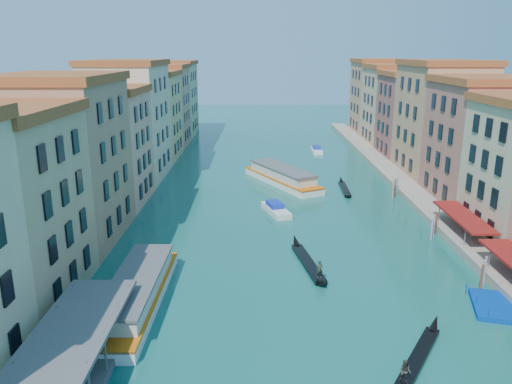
{
  "coord_description": "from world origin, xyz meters",
  "views": [
    {
      "loc": [
        -3.09,
        -18.62,
        22.41
      ],
      "look_at": [
        -3.11,
        41.65,
        5.36
      ],
      "focal_mm": 35.0,
      "sensor_mm": 36.0,
      "label": 1
    }
  ],
  "objects_px": {
    "vaporetto_stop": "(73,360)",
    "vaporetto_far": "(282,176)",
    "gondola_right": "(418,356)",
    "vaporetto_near": "(137,291)",
    "blue_dock": "(495,306)",
    "gondola_fore": "(308,262)"
  },
  "relations": [
    {
      "from": "vaporetto_stop",
      "to": "gondola_fore",
      "type": "distance_m",
      "value": 26.79
    },
    {
      "from": "vaporetto_stop",
      "to": "blue_dock",
      "type": "distance_m",
      "value": 35.91
    },
    {
      "from": "gondola_right",
      "to": "blue_dock",
      "type": "distance_m",
      "value": 12.45
    },
    {
      "from": "vaporetto_far",
      "to": "gondola_right",
      "type": "bearing_deg",
      "value": -109.73
    },
    {
      "from": "vaporetto_stop",
      "to": "vaporetto_far",
      "type": "xyz_separation_m",
      "value": [
        17.48,
        54.1,
        -0.12
      ]
    },
    {
      "from": "vaporetto_near",
      "to": "gondola_right",
      "type": "relative_size",
      "value": 1.82
    },
    {
      "from": "vaporetto_far",
      "to": "blue_dock",
      "type": "xyz_separation_m",
      "value": [
        17.02,
        -44.21,
        -1.08
      ]
    },
    {
      "from": "vaporetto_stop",
      "to": "vaporetto_far",
      "type": "height_order",
      "value": "vaporetto_stop"
    },
    {
      "from": "gondola_right",
      "to": "vaporetto_near",
      "type": "bearing_deg",
      "value": -168.89
    },
    {
      "from": "vaporetto_near",
      "to": "vaporetto_stop",
      "type": "bearing_deg",
      "value": -99.89
    },
    {
      "from": "gondola_right",
      "to": "blue_dock",
      "type": "relative_size",
      "value": 1.61
    },
    {
      "from": "vaporetto_near",
      "to": "gondola_fore",
      "type": "distance_m",
      "value": 18.66
    },
    {
      "from": "vaporetto_near",
      "to": "gondola_right",
      "type": "distance_m",
      "value": 24.66
    },
    {
      "from": "gondola_fore",
      "to": "vaporetto_near",
      "type": "bearing_deg",
      "value": -162.46
    },
    {
      "from": "vaporetto_stop",
      "to": "gondola_right",
      "type": "bearing_deg",
      "value": 4.23
    },
    {
      "from": "vaporetto_stop",
      "to": "vaporetto_far",
      "type": "distance_m",
      "value": 56.85
    },
    {
      "from": "vaporetto_near",
      "to": "vaporetto_far",
      "type": "distance_m",
      "value": 46.07
    },
    {
      "from": "vaporetto_near",
      "to": "gondola_right",
      "type": "bearing_deg",
      "value": -20.4
    },
    {
      "from": "vaporetto_near",
      "to": "blue_dock",
      "type": "relative_size",
      "value": 2.93
    },
    {
      "from": "vaporetto_far",
      "to": "gondola_fore",
      "type": "height_order",
      "value": "vaporetto_far"
    },
    {
      "from": "vaporetto_far",
      "to": "gondola_fore",
      "type": "relative_size",
      "value": 1.5
    },
    {
      "from": "vaporetto_near",
      "to": "vaporetto_far",
      "type": "bearing_deg",
      "value": 71.05
    }
  ]
}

